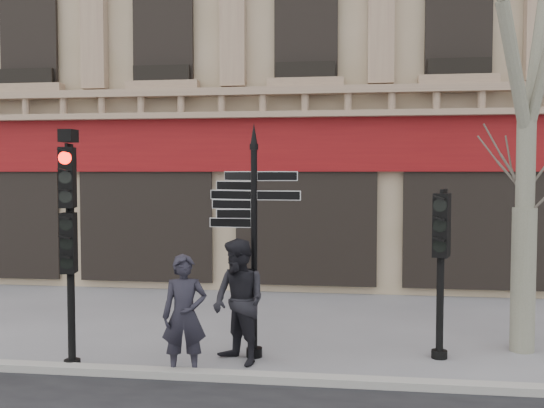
{
  "coord_description": "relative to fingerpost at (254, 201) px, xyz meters",
  "views": [
    {
      "loc": [
        1.13,
        -9.63,
        2.93
      ],
      "look_at": [
        -0.24,
        0.6,
        2.39
      ],
      "focal_mm": 40.0,
      "sensor_mm": 36.0,
      "label": 1
    }
  ],
  "objects": [
    {
      "name": "building",
      "position": [
        0.41,
        12.75,
        6.5
      ],
      "size": [
        28.0,
        15.52,
        18.0
      ],
      "color": "tan",
      "rests_on": "ground"
    },
    {
      "name": "pedestrian_b",
      "position": [
        -0.18,
        -0.36,
        -1.53
      ],
      "size": [
        1.18,
        1.16,
        1.92
      ],
      "primitive_type": "imported",
      "rotation": [
        0.0,
        0.0,
        -0.72
      ],
      "color": "black",
      "rests_on": "ground"
    },
    {
      "name": "traffic_signal_main",
      "position": [
        -2.61,
        -0.92,
        -0.24
      ],
      "size": [
        0.45,
        0.36,
        3.56
      ],
      "rotation": [
        0.0,
        0.0,
        0.23
      ],
      "color": "black",
      "rests_on": "ground"
    },
    {
      "name": "fingerpost",
      "position": [
        0.0,
        0.0,
        0.0
      ],
      "size": [
        1.88,
        1.88,
        3.7
      ],
      "rotation": [
        0.0,
        0.0,
        -0.24
      ],
      "color": "black",
      "rests_on": "ground"
    },
    {
      "name": "pedestrian_a",
      "position": [
        -0.84,
        -1.03,
        -1.61
      ],
      "size": [
        0.72,
        0.56,
        1.76
      ],
      "primitive_type": "imported",
      "rotation": [
        0.0,
        0.0,
        0.23
      ],
      "color": "black",
      "rests_on": "ground"
    },
    {
      "name": "ground",
      "position": [
        0.41,
        0.27,
        -2.49
      ],
      "size": [
        80.0,
        80.0,
        0.0
      ],
      "primitive_type": "plane",
      "color": "slate",
      "rests_on": "ground"
    },
    {
      "name": "traffic_signal_secondary",
      "position": [
        2.91,
        0.32,
        -0.67
      ],
      "size": [
        0.51,
        0.43,
        2.61
      ],
      "rotation": [
        0.0,
        0.0,
        -0.32
      ],
      "color": "black",
      "rests_on": "ground"
    },
    {
      "name": "kerb",
      "position": [
        0.41,
        -1.13,
        -2.43
      ],
      "size": [
        80.0,
        0.25,
        0.12
      ],
      "primitive_type": "cube",
      "color": "#97958F",
      "rests_on": "ground"
    }
  ]
}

